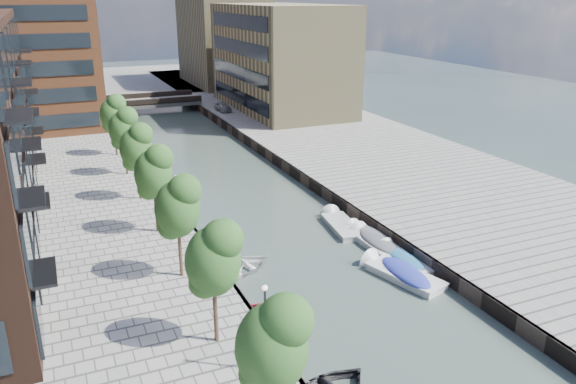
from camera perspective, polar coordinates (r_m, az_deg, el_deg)
water at (r=55.29m, az=-7.34°, el=2.21°), size 300.00×300.00×0.00m
quay_right at (r=61.29m, az=7.17°, el=4.42°), size 20.00×140.00×1.00m
quay_wall_left at (r=53.88m, az=-13.59°, el=1.91°), size 0.25×140.00×1.00m
quay_wall_right at (r=57.04m, az=-1.47°, el=3.43°), size 0.25×140.00×1.00m
far_closure at (r=112.89m, az=-16.18°, el=10.69°), size 80.00×40.00×1.00m
tan_block_near at (r=79.36m, az=-0.83°, el=13.49°), size 12.00×25.00×14.00m
tan_block_far at (r=103.67m, az=-6.58°, el=15.33°), size 12.00×20.00×16.00m
bridge at (r=85.40m, az=-13.55°, el=8.91°), size 13.00×6.00×1.30m
tree_0 at (r=19.36m, az=-1.67°, el=-14.98°), size 2.50×2.50×5.95m
tree_1 at (r=25.14m, az=-7.66°, el=-6.54°), size 2.50×2.50×5.95m
tree_2 at (r=31.42m, az=-11.22°, el=-1.32°), size 2.50×2.50×5.95m
tree_3 at (r=37.95m, az=-13.56°, el=2.14°), size 2.50×2.50×5.95m
tree_4 at (r=44.62m, az=-15.22°, el=4.58°), size 2.50×2.50×5.95m
tree_5 at (r=51.38m, az=-16.45°, el=6.37°), size 2.50×2.50×5.95m
tree_6 at (r=58.20m, az=-17.39°, el=7.74°), size 2.50×2.50×5.95m
lamp_0 at (r=23.86m, az=-2.32°, el=-12.83°), size 0.24×0.24×4.12m
lamp_1 at (r=37.80m, az=-11.14°, el=-0.62°), size 0.24×0.24×4.12m
lamp_2 at (r=52.92m, az=-15.02°, el=4.86°), size 0.24×0.24×4.12m
sloop_2 at (r=30.31m, az=-2.56°, el=-12.99°), size 5.64×4.59×1.03m
sloop_3 at (r=35.21m, az=-5.17°, el=-8.11°), size 5.69×4.68×1.03m
sloop_4 at (r=59.81m, az=-13.95°, el=3.11°), size 4.91×4.11×0.87m
motorboat_0 at (r=35.12m, az=11.16°, el=-8.10°), size 3.28×5.69×1.80m
motorboat_1 at (r=39.00m, az=8.77°, el=-5.08°), size 1.82×5.06×1.68m
motorboat_2 at (r=41.88m, az=5.23°, el=-3.31°), size 2.42×5.34×1.72m
motorboat_3 at (r=37.04m, az=11.39°, el=-6.66°), size 1.72×4.55×1.50m
motorboat_4 at (r=39.97m, az=8.34°, el=-4.46°), size 2.32×4.79×1.53m
car at (r=78.55m, az=-6.63°, el=8.61°), size 1.75×3.78×1.25m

